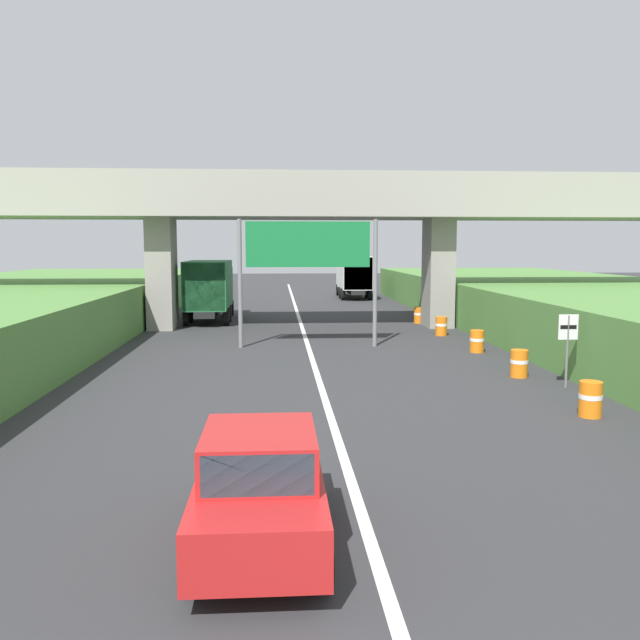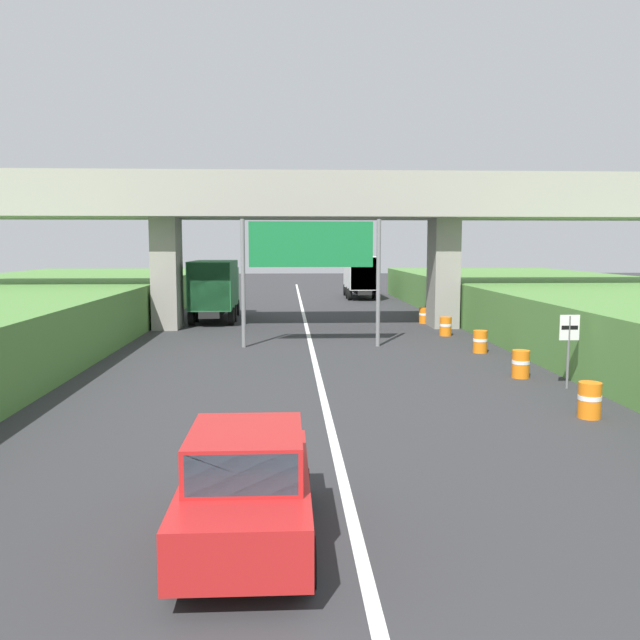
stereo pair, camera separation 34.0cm
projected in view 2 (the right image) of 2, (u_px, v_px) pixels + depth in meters
lane_centre_stripe at (311, 345)px, 28.38m from camera, size 0.20×90.76×0.01m
overpass_bridge at (306, 213)px, 34.01m from camera, size 40.00×4.80×7.88m
overhead_highway_sign at (311, 253)px, 27.60m from camera, size 5.88×0.18×5.38m
speed_limit_sign at (569, 340)px, 19.68m from camera, size 0.60×0.08×2.23m
truck_white at (360, 274)px, 54.06m from camera, size 2.44×7.30×3.44m
truck_green at (216, 287)px, 37.68m from camera, size 2.44×7.30×3.44m
car_red at (247, 487)px, 9.39m from camera, size 1.86×4.10×1.72m
construction_barrel_1 at (590, 400)px, 16.40m from camera, size 0.57×0.57×0.90m
construction_barrel_2 at (521, 364)px, 21.40m from camera, size 0.57×0.57×0.90m
construction_barrel_3 at (480, 341)px, 26.41m from camera, size 0.57×0.57×0.90m
construction_barrel_4 at (446, 326)px, 31.41m from camera, size 0.57×0.57×0.90m
construction_barrel_5 at (424, 315)px, 36.41m from camera, size 0.57×0.57×0.90m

